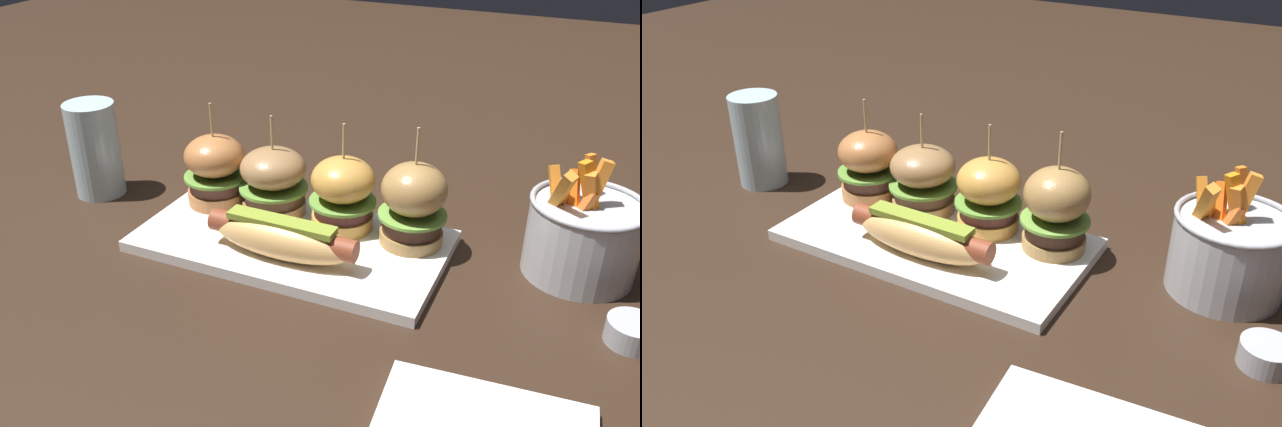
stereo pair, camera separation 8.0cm
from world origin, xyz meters
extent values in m
plane|color=black|center=(0.00, 0.00, 0.00)|extent=(3.00, 3.00, 0.00)
cube|color=white|center=(0.00, 0.00, 0.01)|extent=(0.38, 0.20, 0.01)
ellipsoid|color=#DEA760|center=(0.01, -0.05, 0.04)|extent=(0.18, 0.05, 0.05)
cylinder|color=brown|center=(0.01, -0.05, 0.04)|extent=(0.19, 0.03, 0.03)
cube|color=olive|center=(0.01, -0.05, 0.06)|extent=(0.13, 0.02, 0.01)
cylinder|color=#B26E3C|center=(-0.13, 0.04, 0.02)|extent=(0.08, 0.08, 0.02)
cylinder|color=#4C2B23|center=(-0.13, 0.04, 0.04)|extent=(0.07, 0.07, 0.02)
cylinder|color=#609338|center=(-0.13, 0.04, 0.05)|extent=(0.08, 0.08, 0.00)
ellipsoid|color=#B26E3C|center=(-0.13, 0.04, 0.08)|extent=(0.08, 0.08, 0.05)
cylinder|color=tan|center=(-0.13, 0.04, 0.12)|extent=(0.00, 0.00, 0.06)
cylinder|color=#9B7146|center=(-0.05, 0.05, 0.02)|extent=(0.08, 0.08, 0.02)
cylinder|color=#4F3527|center=(-0.05, 0.05, 0.04)|extent=(0.08, 0.08, 0.02)
cylinder|color=#609338|center=(-0.05, 0.05, 0.05)|extent=(0.09, 0.09, 0.00)
ellipsoid|color=#9B7146|center=(-0.05, 0.05, 0.08)|extent=(0.09, 0.09, 0.05)
cylinder|color=tan|center=(-0.05, 0.05, 0.12)|extent=(0.00, 0.00, 0.06)
cylinder|color=gold|center=(0.05, 0.05, 0.02)|extent=(0.08, 0.08, 0.02)
cylinder|color=#502825|center=(0.05, 0.05, 0.04)|extent=(0.07, 0.07, 0.02)
cylinder|color=#609338|center=(0.05, 0.05, 0.05)|extent=(0.08, 0.08, 0.00)
ellipsoid|color=gold|center=(0.05, 0.05, 0.08)|extent=(0.08, 0.08, 0.06)
cylinder|color=tan|center=(0.05, 0.05, 0.12)|extent=(0.00, 0.00, 0.06)
cylinder|color=#A47B44|center=(0.14, 0.05, 0.02)|extent=(0.08, 0.08, 0.02)
cylinder|color=#3D251A|center=(0.14, 0.05, 0.04)|extent=(0.07, 0.07, 0.02)
cylinder|color=#6B9E3D|center=(0.14, 0.05, 0.05)|extent=(0.08, 0.08, 0.00)
ellipsoid|color=#A47B44|center=(0.14, 0.05, 0.09)|extent=(0.08, 0.08, 0.06)
cylinder|color=tan|center=(0.14, 0.05, 0.13)|extent=(0.00, 0.00, 0.06)
cylinder|color=#B7BABF|center=(0.33, 0.08, 0.04)|extent=(0.13, 0.13, 0.09)
torus|color=#A8AAB2|center=(0.33, 0.08, 0.09)|extent=(0.13, 0.13, 0.01)
cube|color=orange|center=(0.31, 0.08, 0.09)|extent=(0.02, 0.04, 0.07)
cube|color=orange|center=(0.30, 0.07, 0.10)|extent=(0.04, 0.06, 0.08)
cube|color=orange|center=(0.33, 0.08, 0.10)|extent=(0.03, 0.03, 0.09)
cube|color=orange|center=(0.33, 0.08, 0.10)|extent=(0.04, 0.02, 0.09)
cube|color=orange|center=(0.32, 0.07, 0.08)|extent=(0.03, 0.02, 0.06)
cube|color=orange|center=(0.29, 0.09, 0.09)|extent=(0.03, 0.04, 0.07)
cube|color=orange|center=(0.33, 0.08, 0.09)|extent=(0.03, 0.03, 0.08)
cube|color=orange|center=(0.33, 0.11, 0.09)|extent=(0.03, 0.02, 0.09)
cube|color=orange|center=(0.30, 0.08, 0.08)|extent=(0.01, 0.03, 0.06)
cylinder|color=#A8AAB2|center=(0.39, -0.03, 0.01)|extent=(0.05, 0.05, 0.02)
cylinder|color=#9E3323|center=(0.39, -0.03, 0.02)|extent=(0.04, 0.04, 0.00)
cylinder|color=silver|center=(-0.32, 0.02, 0.07)|extent=(0.07, 0.07, 0.13)
camera|label=1|loc=(0.33, -0.64, 0.43)|focal=37.69mm
camera|label=2|loc=(0.40, -0.60, 0.43)|focal=37.69mm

